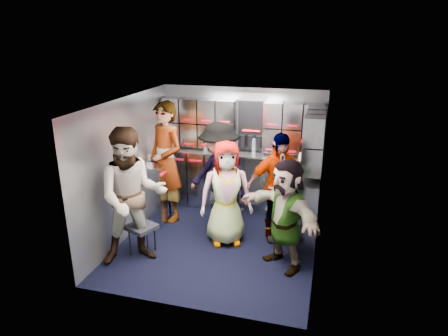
% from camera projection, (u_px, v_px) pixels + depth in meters
% --- Properties ---
extents(floor, '(3.00, 3.00, 0.00)m').
position_uv_depth(floor, '(219.00, 243.00, 5.93)').
color(floor, black).
rests_on(floor, ground).
extents(wall_back, '(2.80, 0.04, 2.10)m').
position_uv_depth(wall_back, '(242.00, 148.00, 6.95)').
color(wall_back, gray).
rests_on(wall_back, ground).
extents(wall_left, '(0.04, 3.00, 2.10)m').
position_uv_depth(wall_left, '(128.00, 168.00, 5.93)').
color(wall_left, gray).
rests_on(wall_left, ground).
extents(wall_right, '(0.04, 3.00, 2.10)m').
position_uv_depth(wall_right, '(321.00, 187.00, 5.24)').
color(wall_right, gray).
rests_on(wall_right, ground).
extents(ceiling, '(2.80, 3.00, 0.02)m').
position_uv_depth(ceiling, '(218.00, 102.00, 5.24)').
color(ceiling, silver).
rests_on(ceiling, wall_back).
extents(cart_bank_back, '(2.68, 0.38, 0.99)m').
position_uv_depth(cart_bank_back, '(239.00, 182.00, 6.94)').
color(cart_bank_back, gray).
rests_on(cart_bank_back, ground).
extents(cart_bank_left, '(0.38, 0.76, 0.99)m').
position_uv_depth(cart_bank_left, '(158.00, 190.00, 6.57)').
color(cart_bank_left, gray).
rests_on(cart_bank_left, ground).
extents(counter, '(2.68, 0.42, 0.03)m').
position_uv_depth(counter, '(239.00, 153.00, 6.77)').
color(counter, '#B7B9BE').
rests_on(counter, cart_bank_back).
extents(locker_bank_back, '(2.68, 0.28, 0.82)m').
position_uv_depth(locker_bank_back, '(240.00, 125.00, 6.67)').
color(locker_bank_back, gray).
rests_on(locker_bank_back, wall_back).
extents(locker_bank_right, '(0.28, 1.00, 0.82)m').
position_uv_depth(locker_bank_right, '(314.00, 140.00, 5.77)').
color(locker_bank_right, gray).
rests_on(locker_bank_right, wall_right).
extents(right_cabinet, '(0.28, 1.20, 1.00)m').
position_uv_depth(right_cabinet, '(309.00, 205.00, 6.00)').
color(right_cabinet, gray).
rests_on(right_cabinet, ground).
extents(coffee_niche, '(0.46, 0.16, 0.84)m').
position_uv_depth(coffee_niche, '(252.00, 126.00, 6.69)').
color(coffee_niche, black).
rests_on(coffee_niche, wall_back).
extents(red_latch_strip, '(2.60, 0.02, 0.03)m').
position_uv_depth(red_latch_strip, '(236.00, 164.00, 6.63)').
color(red_latch_strip, '#AA0513').
rests_on(red_latch_strip, cart_bank_back).
extents(jump_seat_near_left, '(0.47, 0.46, 0.43)m').
position_uv_depth(jump_seat_near_left, '(142.00, 228.00, 5.55)').
color(jump_seat_near_left, black).
rests_on(jump_seat_near_left, ground).
extents(jump_seat_mid_left, '(0.48, 0.47, 0.48)m').
position_uv_depth(jump_seat_mid_left, '(223.00, 199.00, 6.44)').
color(jump_seat_mid_left, black).
rests_on(jump_seat_mid_left, ground).
extents(jump_seat_center, '(0.41, 0.39, 0.42)m').
position_uv_depth(jump_seat_center, '(229.00, 214.00, 6.03)').
color(jump_seat_center, black).
rests_on(jump_seat_center, ground).
extents(jump_seat_mid_right, '(0.37, 0.35, 0.43)m').
position_uv_depth(jump_seat_mid_right, '(278.00, 210.00, 6.14)').
color(jump_seat_mid_right, black).
rests_on(jump_seat_mid_right, ground).
extents(jump_seat_near_right, '(0.40, 0.39, 0.43)m').
position_uv_depth(jump_seat_near_right, '(285.00, 234.00, 5.42)').
color(jump_seat_near_right, black).
rests_on(jump_seat_near_right, ground).
extents(attendant_standing, '(0.86, 0.76, 1.97)m').
position_uv_depth(attendant_standing, '(166.00, 162.00, 6.42)').
color(attendant_standing, black).
rests_on(attendant_standing, ground).
extents(attendant_arc_a, '(1.14, 1.07, 1.87)m').
position_uv_depth(attendant_arc_a, '(133.00, 197.00, 5.20)').
color(attendant_arc_a, black).
rests_on(attendant_arc_a, ground).
extents(attendant_arc_b, '(1.27, 1.01, 1.72)m').
position_uv_depth(attendant_arc_b, '(220.00, 177.00, 6.13)').
color(attendant_arc_b, black).
rests_on(attendant_arc_b, ground).
extents(attendant_arc_c, '(0.89, 0.74, 1.55)m').
position_uv_depth(attendant_arc_c, '(226.00, 193.00, 5.73)').
color(attendant_arc_c, black).
rests_on(attendant_arc_c, ground).
extents(attendant_arc_d, '(1.04, 0.78, 1.64)m').
position_uv_depth(attendant_arc_d, '(278.00, 187.00, 5.83)').
color(attendant_arc_d, black).
rests_on(attendant_arc_d, ground).
extents(attendant_arc_e, '(1.34, 1.24, 1.50)m').
position_uv_depth(attendant_arc_e, '(285.00, 215.00, 5.13)').
color(attendant_arc_e, black).
rests_on(attendant_arc_e, ground).
extents(bottle_left, '(0.07, 0.07, 0.24)m').
position_uv_depth(bottle_left, '(205.00, 144.00, 6.83)').
color(bottle_left, white).
rests_on(bottle_left, counter).
extents(bottle_mid, '(0.07, 0.07, 0.27)m').
position_uv_depth(bottle_mid, '(219.00, 144.00, 6.76)').
color(bottle_mid, white).
rests_on(bottle_mid, counter).
extents(bottle_right, '(0.06, 0.06, 0.26)m').
position_uv_depth(bottle_right, '(254.00, 147.00, 6.62)').
color(bottle_right, white).
rests_on(bottle_right, counter).
extents(cup_left, '(0.08, 0.08, 0.10)m').
position_uv_depth(cup_left, '(172.00, 146.00, 7.00)').
color(cup_left, beige).
rests_on(cup_left, counter).
extents(cup_right, '(0.08, 0.08, 0.10)m').
position_uv_depth(cup_right, '(301.00, 155.00, 6.44)').
color(cup_right, beige).
rests_on(cup_right, counter).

